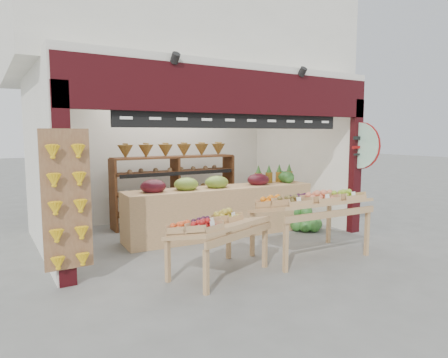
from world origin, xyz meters
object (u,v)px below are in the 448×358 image
display_table_right (311,202)px  watermelon_pile (305,221)px  refrigerator (56,190)px  back_shelving (175,173)px  display_table_left (211,227)px  mid_counter (221,209)px  cardboard_stack (151,228)px

display_table_right → watermelon_pile: bearing=49.3°
refrigerator → back_shelving: bearing=7.0°
refrigerator → display_table_left: 3.87m
back_shelving → display_table_right: bearing=-75.7°
mid_counter → display_table_right: (0.55, -1.89, 0.36)m
display_table_left → display_table_right: bearing=-1.5°
refrigerator → display_table_right: 4.88m
refrigerator → display_table_right: bearing=-34.1°
back_shelving → display_table_left: bearing=-106.3°
refrigerator → display_table_left: (1.45, -3.58, -0.19)m
mid_counter → display_table_right: mid_counter is taller
watermelon_pile → mid_counter: bearing=161.9°
back_shelving → mid_counter: 1.60m
cardboard_stack → watermelon_pile: bearing=-17.3°
back_shelving → cardboard_stack: (-1.00, -1.07, -0.90)m
back_shelving → watermelon_pile: 2.98m
cardboard_stack → refrigerator: bearing=136.1°
cardboard_stack → mid_counter: bearing=-16.3°
refrigerator → display_table_right: size_ratio=0.98×
mid_counter → watermelon_pile: bearing=-18.1°
back_shelving → display_table_right: 3.45m
cardboard_stack → display_table_right: size_ratio=0.55×
mid_counter → watermelon_pile: size_ratio=5.48×
back_shelving → watermelon_pile: back_shelving is taller
display_table_left → watermelon_pile: bearing=23.5°
refrigerator → mid_counter: 3.25m
refrigerator → display_table_right: refrigerator is taller
refrigerator → watermelon_pile: bearing=-13.5°
cardboard_stack → watermelon_pile: cardboard_stack is taller
back_shelving → display_table_right: size_ratio=1.55×
display_table_left → display_table_right: size_ratio=0.89×
cardboard_stack → display_table_right: display_table_right is taller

